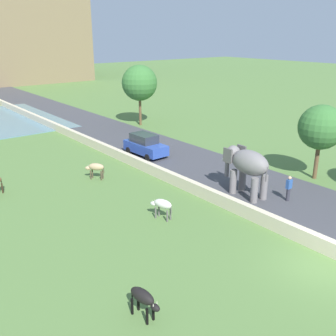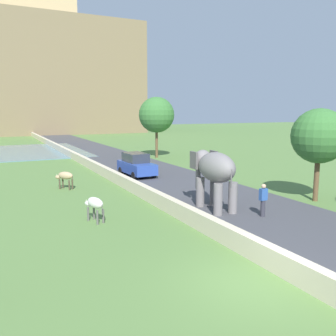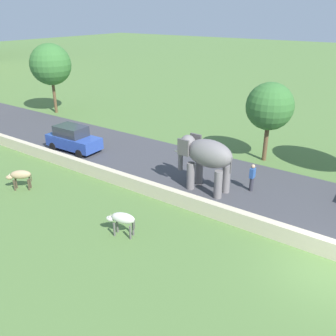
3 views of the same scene
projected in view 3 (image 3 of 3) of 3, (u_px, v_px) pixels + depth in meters
The scene contains 10 objects.
ground_plane at pixel (325, 273), 14.01m from camera, with size 220.00×220.00×0.00m, color #567A3D.
road_surface at pixel (73, 139), 28.35m from camera, with size 7.00×120.00×0.06m, color #424247.
barrier_wall at pixel (48, 155), 24.31m from camera, with size 0.40×110.00×0.76m, color beige.
elephant at pixel (206, 156), 19.66m from camera, with size 1.52×3.49×2.99m.
person_beside_elephant at pixel (252, 177), 19.93m from camera, with size 0.36×0.22×1.63m.
car_blue at pixel (73, 139), 25.77m from camera, with size 1.92×4.06×1.80m.
cow_tan at pixel (20, 176), 20.22m from camera, with size 1.14×1.28×1.15m.
cow_white at pixel (122, 219), 16.04m from camera, with size 0.74×1.42×1.15m.
tree_mid at pixel (270, 107), 23.06m from camera, with size 3.02×3.02×5.17m.
tree_far at pixel (51, 65), 33.91m from camera, with size 3.78×3.78×6.46m.
Camera 3 is at (-12.63, -1.60, 9.30)m, focal length 39.15 mm.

